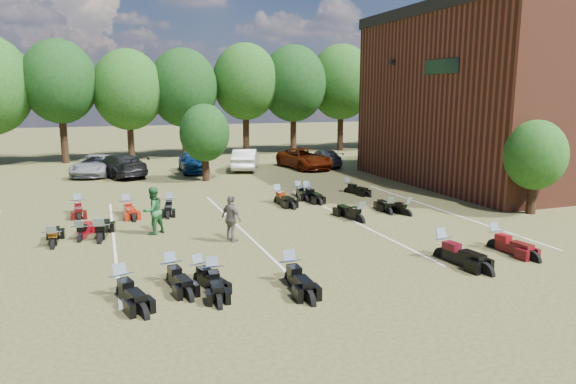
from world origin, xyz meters
name	(u,v)px	position (x,y,z in m)	size (l,w,h in m)	color
ground	(336,240)	(0.00, 0.00, 0.00)	(160.00, 160.00, 0.00)	brown
car_2	(96,165)	(-8.71, 20.27, 0.71)	(2.34, 5.08, 1.41)	gray
car_3	(119,165)	(-7.21, 19.17, 0.78)	(2.17, 5.34, 1.55)	black
car_4	(193,162)	(-2.13, 19.46, 0.76)	(1.80, 4.48, 1.52)	navy
car_5	(245,159)	(1.71, 19.36, 0.79)	(1.66, 4.77, 1.57)	#BBBCB6
car_6	(304,159)	(6.09, 18.55, 0.75)	(2.50, 5.41, 1.50)	#5A1705
car_7	(324,158)	(7.97, 19.15, 0.66)	(1.84, 4.52, 1.31)	#343439
person_green	(153,211)	(-6.46, 3.32, 0.95)	(0.92, 0.72, 1.90)	#246231
person_grey	(231,219)	(-3.80, 1.18, 0.90)	(1.05, 0.44, 1.79)	#615B53
motorcycle_0	(122,296)	(-7.93, -3.03, 0.00)	(0.72, 2.26, 1.26)	black
motorcycle_1	(199,281)	(-5.72, -2.62, 0.00)	(0.64, 2.02, 1.13)	black
motorcycle_2	(172,281)	(-6.50, -2.34, 0.00)	(0.69, 2.17, 1.21)	black
motorcycle_3	(213,286)	(-5.41, -3.10, 0.00)	(0.67, 2.12, 1.18)	black
motorcycle_4	(290,281)	(-3.18, -3.55, 0.00)	(0.74, 2.33, 1.30)	black
motorcycle_5	(442,258)	(2.48, -3.21, 0.00)	(0.81, 2.53, 1.41)	black
motorcycle_6	(495,248)	(4.99, -2.88, 0.00)	(0.73, 2.29, 1.27)	#510B10
motorcycle_7	(81,241)	(-9.19, 3.26, 0.00)	(0.65, 2.04, 1.14)	maroon
motorcycle_8	(53,248)	(-10.11, 2.64, 0.00)	(0.68, 2.13, 1.19)	black
motorcycle_9	(101,242)	(-8.48, 2.84, 0.00)	(0.76, 2.37, 1.32)	black
motorcycle_11	(360,222)	(2.20, 2.25, 0.00)	(0.74, 2.31, 1.29)	black
motorcycle_12	(390,214)	(4.23, 3.15, 0.00)	(0.63, 1.99, 1.11)	black
motorcycle_13	(406,216)	(4.80, 2.61, 0.00)	(0.68, 2.13, 1.19)	black
motorcycle_14	(78,213)	(-9.45, 8.40, 0.00)	(0.70, 2.21, 1.23)	#3F0909
motorcycle_15	(127,214)	(-7.31, 7.44, 0.00)	(0.72, 2.26, 1.26)	#9C1C0B
motorcycle_16	(170,211)	(-5.34, 7.36, 0.00)	(0.68, 2.15, 1.20)	black
motorcycle_17	(278,202)	(0.17, 7.41, 0.00)	(0.74, 2.32, 1.29)	black
motorcycle_18	(298,196)	(1.76, 8.59, 0.00)	(0.66, 2.06, 1.15)	black
motorcycle_19	(348,193)	(4.82, 8.63, 0.00)	(0.67, 2.10, 1.17)	black
motorcycle_20	(307,199)	(1.99, 7.83, 0.00)	(0.74, 2.31, 1.29)	black
tree_line	(185,85)	(-1.00, 29.00, 6.31)	(56.00, 6.00, 9.79)	black
young_tree_near_building	(535,155)	(10.50, 1.00, 2.75)	(2.80, 2.80, 4.16)	black
young_tree_midfield	(205,133)	(-2.00, 15.50, 3.09)	(3.20, 3.20, 4.70)	black
parking_lines	(240,228)	(-3.00, 3.00, 0.01)	(20.10, 14.00, 0.01)	silver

